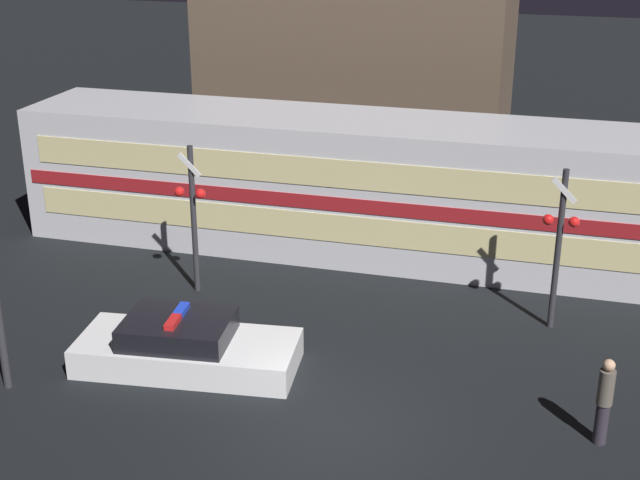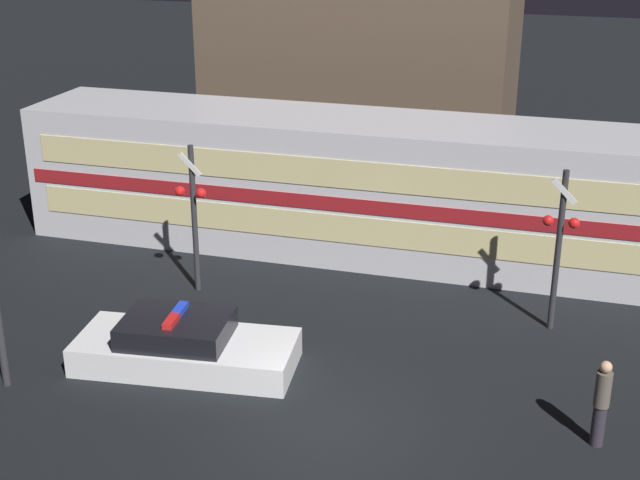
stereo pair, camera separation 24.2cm
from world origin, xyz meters
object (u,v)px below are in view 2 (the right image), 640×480
at_px(train, 426,192).
at_px(crossing_signal_near, 559,242).
at_px(pedestrian, 601,403).
at_px(police_car, 184,346).

distance_m(train, crossing_signal_near, 4.90).
xyz_separation_m(train, crossing_signal_near, (3.54, -3.38, 0.28)).
bearing_deg(crossing_signal_near, pedestrian, -76.79).
bearing_deg(train, police_car, -117.10).
relative_size(train, police_car, 4.65).
xyz_separation_m(police_car, crossing_signal_near, (7.25, 3.88, 1.67)).
bearing_deg(crossing_signal_near, police_car, -151.85).
xyz_separation_m(train, police_car, (-3.71, -7.26, -1.39)).
bearing_deg(train, crossing_signal_near, -43.71).
distance_m(pedestrian, crossing_signal_near, 4.69).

